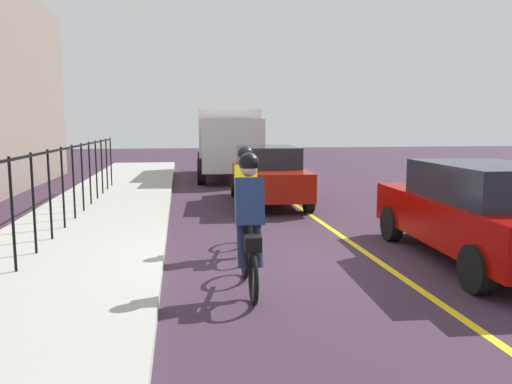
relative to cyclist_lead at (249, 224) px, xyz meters
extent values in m
plane|color=#372636|center=(1.43, -0.65, -0.91)|extent=(80.00, 80.00, 0.00)
cube|color=yellow|center=(1.43, -2.25, -0.91)|extent=(36.00, 0.12, 0.01)
cube|color=#A5A69E|center=(1.43, 2.75, -0.84)|extent=(40.00, 3.20, 0.15)
cylinder|color=black|center=(0.93, 3.15, 0.04)|extent=(0.04, 0.04, 1.60)
cylinder|color=black|center=(1.93, 3.15, 0.04)|extent=(0.04, 0.04, 1.60)
cylinder|color=black|center=(2.94, 3.15, 0.04)|extent=(0.04, 0.04, 1.60)
cylinder|color=black|center=(3.94, 3.15, 0.04)|extent=(0.04, 0.04, 1.60)
cylinder|color=black|center=(4.94, 3.15, 0.04)|extent=(0.04, 0.04, 1.60)
cylinder|color=black|center=(5.95, 3.15, 0.04)|extent=(0.04, 0.04, 1.60)
cylinder|color=black|center=(6.95, 3.15, 0.04)|extent=(0.04, 0.04, 1.60)
cylinder|color=black|center=(7.96, 3.15, 0.04)|extent=(0.04, 0.04, 1.60)
cylinder|color=black|center=(8.96, 3.15, 0.04)|extent=(0.04, 0.04, 1.60)
cylinder|color=black|center=(9.97, 3.15, 0.04)|extent=(0.04, 0.04, 1.60)
cylinder|color=black|center=(10.97, 3.15, 0.04)|extent=(0.04, 0.04, 1.60)
cube|color=black|center=(2.43, 3.15, 0.79)|extent=(17.07, 0.04, 0.04)
torus|color=black|center=(0.61, -0.02, -0.58)|extent=(0.66, 0.08, 0.66)
torus|color=black|center=(-0.44, 0.01, -0.58)|extent=(0.66, 0.08, 0.66)
cube|color=black|center=(0.08, 0.00, -0.33)|extent=(0.93, 0.07, 0.24)
cylinder|color=black|center=(-0.07, 0.00, -0.18)|extent=(0.03, 0.03, 0.35)
cube|color=navy|center=(-0.02, 0.00, 0.29)|extent=(0.35, 0.37, 0.63)
sphere|color=tan|center=(0.03, 0.00, 0.71)|extent=(0.22, 0.22, 0.22)
sphere|color=black|center=(0.03, 0.00, 0.78)|extent=(0.26, 0.26, 0.26)
cylinder|color=#191E38|center=(-0.04, 0.10, -0.23)|extent=(0.34, 0.13, 0.65)
cylinder|color=#191E38|center=(-0.04, -0.10, -0.23)|extent=(0.34, 0.13, 0.65)
cube|color=black|center=(-0.39, 0.01, -0.16)|extent=(0.25, 0.21, 0.18)
torus|color=black|center=(2.59, -0.24, -0.58)|extent=(0.66, 0.08, 0.66)
torus|color=black|center=(1.55, -0.21, -0.58)|extent=(0.66, 0.08, 0.66)
cube|color=black|center=(2.07, -0.22, -0.33)|extent=(0.93, 0.07, 0.24)
cylinder|color=black|center=(1.92, -0.22, -0.18)|extent=(0.03, 0.03, 0.35)
cube|color=yellow|center=(1.97, -0.22, 0.29)|extent=(0.35, 0.37, 0.63)
sphere|color=tan|center=(2.02, -0.22, 0.71)|extent=(0.22, 0.22, 0.22)
sphere|color=black|center=(2.02, -0.22, 0.78)|extent=(0.26, 0.26, 0.26)
cylinder|color=#191E38|center=(1.95, -0.12, -0.23)|extent=(0.34, 0.13, 0.65)
cylinder|color=#191E38|center=(1.95, -0.32, -0.23)|extent=(0.34, 0.13, 0.65)
cube|color=black|center=(1.60, -0.21, -0.16)|extent=(0.25, 0.21, 0.18)
cube|color=#940601|center=(0.97, -3.83, -0.24)|extent=(4.49, 2.03, 0.70)
cube|color=#1E232D|center=(0.77, -3.82, 0.39)|extent=(2.54, 1.71, 0.56)
cylinder|color=black|center=(2.51, -3.06, -0.59)|extent=(0.65, 0.25, 0.64)
cylinder|color=black|center=(2.42, -4.76, -0.59)|extent=(0.65, 0.25, 0.64)
cylinder|color=black|center=(-0.48, -2.91, -0.59)|extent=(0.65, 0.25, 0.64)
cube|color=maroon|center=(7.28, -1.54, -0.24)|extent=(4.50, 2.06, 0.70)
cube|color=#1E232D|center=(7.48, -1.55, 0.39)|extent=(2.55, 1.73, 0.56)
cylinder|color=black|center=(5.74, -2.30, -0.59)|extent=(0.65, 0.26, 0.64)
cylinder|color=black|center=(5.84, -0.61, -0.59)|extent=(0.65, 0.26, 0.64)
cylinder|color=black|center=(8.72, -2.48, -0.59)|extent=(0.65, 0.26, 0.64)
cylinder|color=black|center=(8.82, -0.78, -0.59)|extent=(0.65, 0.26, 0.64)
cube|color=silver|center=(15.28, -1.17, 0.72)|extent=(4.85, 2.59, 2.30)
cube|color=silver|center=(11.86, -1.03, 0.52)|extent=(1.91, 2.28, 1.90)
cylinder|color=black|center=(11.95, -2.15, -0.43)|extent=(0.97, 0.34, 0.96)
cylinder|color=black|center=(12.05, 0.09, -0.43)|extent=(0.97, 0.34, 0.96)
cylinder|color=black|center=(16.29, -2.33, -0.43)|extent=(0.97, 0.34, 0.96)
cylinder|color=black|center=(16.38, -0.09, -0.43)|extent=(0.97, 0.34, 0.96)
camera|label=1|loc=(-6.20, 0.86, 1.26)|focal=34.91mm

